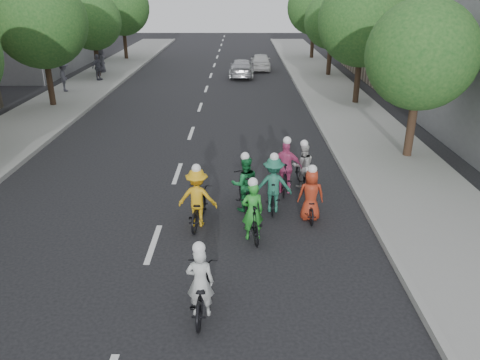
{
  "coord_description": "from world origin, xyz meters",
  "views": [
    {
      "loc": [
        2.31,
        -10.69,
        6.26
      ],
      "look_at": [
        2.27,
        1.98,
        1.0
      ],
      "focal_mm": 35.0,
      "sensor_mm": 36.0,
      "label": 1
    }
  ],
  "objects_px": {
    "cyclist_1": "(245,188)",
    "spectator_1": "(98,67)",
    "cyclist_5": "(252,216)",
    "cyclist_3": "(286,172)",
    "cyclist_2": "(198,202)",
    "follow_car_trail": "(261,61)",
    "cyclist_4": "(310,200)",
    "cyclist_6": "(303,170)",
    "spectator_2": "(101,60)",
    "cyclist_0": "(201,289)",
    "cyclist_7": "(273,188)",
    "follow_car_lead": "(242,68)",
    "spectator_0": "(64,77)"
  },
  "relations": [
    {
      "from": "cyclist_2",
      "to": "cyclist_4",
      "type": "height_order",
      "value": "cyclist_2"
    },
    {
      "from": "cyclist_1",
      "to": "cyclist_5",
      "type": "relative_size",
      "value": 1.12
    },
    {
      "from": "cyclist_3",
      "to": "cyclist_6",
      "type": "bearing_deg",
      "value": -135.01
    },
    {
      "from": "cyclist_6",
      "to": "follow_car_lead",
      "type": "height_order",
      "value": "cyclist_6"
    },
    {
      "from": "cyclist_7",
      "to": "spectator_2",
      "type": "relative_size",
      "value": 1.01
    },
    {
      "from": "cyclist_1",
      "to": "cyclist_4",
      "type": "height_order",
      "value": "cyclist_1"
    },
    {
      "from": "cyclist_4",
      "to": "cyclist_6",
      "type": "bearing_deg",
      "value": -90.39
    },
    {
      "from": "cyclist_6",
      "to": "cyclist_4",
      "type": "bearing_deg",
      "value": 81.1
    },
    {
      "from": "spectator_0",
      "to": "cyclist_4",
      "type": "bearing_deg",
      "value": -158.06
    },
    {
      "from": "cyclist_2",
      "to": "cyclist_5",
      "type": "xyz_separation_m",
      "value": [
        1.51,
        -0.74,
        -0.06
      ]
    },
    {
      "from": "cyclist_4",
      "to": "follow_car_trail",
      "type": "bearing_deg",
      "value": -87.84
    },
    {
      "from": "cyclist_6",
      "to": "cyclist_7",
      "type": "xyz_separation_m",
      "value": [
        -1.1,
        -1.84,
        0.14
      ]
    },
    {
      "from": "cyclist_4",
      "to": "cyclist_3",
      "type": "bearing_deg",
      "value": -73.04
    },
    {
      "from": "cyclist_1",
      "to": "spectator_2",
      "type": "bearing_deg",
      "value": -75.43
    },
    {
      "from": "cyclist_1",
      "to": "cyclist_3",
      "type": "height_order",
      "value": "cyclist_3"
    },
    {
      "from": "cyclist_0",
      "to": "cyclist_2",
      "type": "xyz_separation_m",
      "value": [
        -0.39,
        3.87,
        0.12
      ]
    },
    {
      "from": "cyclist_1",
      "to": "cyclist_5",
      "type": "distance_m",
      "value": 1.74
    },
    {
      "from": "cyclist_2",
      "to": "follow_car_trail",
      "type": "xyz_separation_m",
      "value": [
        2.76,
        26.48,
        -0.01
      ]
    },
    {
      "from": "cyclist_6",
      "to": "cyclist_2",
      "type": "bearing_deg",
      "value": 32.69
    },
    {
      "from": "cyclist_1",
      "to": "follow_car_trail",
      "type": "height_order",
      "value": "cyclist_1"
    },
    {
      "from": "cyclist_0",
      "to": "cyclist_5",
      "type": "xyz_separation_m",
      "value": [
        1.12,
        3.13,
        0.06
      ]
    },
    {
      "from": "cyclist_3",
      "to": "cyclist_5",
      "type": "xyz_separation_m",
      "value": [
        -1.15,
        -3.03,
        -0.08
      ]
    },
    {
      "from": "cyclist_0",
      "to": "spectator_0",
      "type": "bearing_deg",
      "value": -63.04
    },
    {
      "from": "cyclist_6",
      "to": "spectator_1",
      "type": "bearing_deg",
      "value": -64.14
    },
    {
      "from": "cyclist_3",
      "to": "spectator_0",
      "type": "xyz_separation_m",
      "value": [
        -12.45,
        15.12,
        0.37
      ]
    },
    {
      "from": "cyclist_3",
      "to": "follow_car_lead",
      "type": "height_order",
      "value": "cyclist_3"
    },
    {
      "from": "cyclist_0",
      "to": "cyclist_3",
      "type": "relative_size",
      "value": 0.95
    },
    {
      "from": "cyclist_1",
      "to": "cyclist_4",
      "type": "xyz_separation_m",
      "value": [
        1.88,
        -0.61,
        -0.11
      ]
    },
    {
      "from": "spectator_2",
      "to": "follow_car_trail",
      "type": "bearing_deg",
      "value": -81.41
    },
    {
      "from": "cyclist_1",
      "to": "cyclist_5",
      "type": "bearing_deg",
      "value": 86.1
    },
    {
      "from": "follow_car_lead",
      "to": "spectator_1",
      "type": "relative_size",
      "value": 2.45
    },
    {
      "from": "spectator_1",
      "to": "follow_car_lead",
      "type": "bearing_deg",
      "value": -52.42
    },
    {
      "from": "cyclist_0",
      "to": "cyclist_4",
      "type": "relative_size",
      "value": 1.08
    },
    {
      "from": "cyclist_5",
      "to": "spectator_1",
      "type": "distance_m",
      "value": 24.22
    },
    {
      "from": "cyclist_5",
      "to": "follow_car_trail",
      "type": "relative_size",
      "value": 0.45
    },
    {
      "from": "cyclist_2",
      "to": "follow_car_trail",
      "type": "bearing_deg",
      "value": -89.85
    },
    {
      "from": "cyclist_3",
      "to": "follow_car_trail",
      "type": "distance_m",
      "value": 24.19
    },
    {
      "from": "cyclist_1",
      "to": "cyclist_2",
      "type": "relative_size",
      "value": 1.02
    },
    {
      "from": "cyclist_5",
      "to": "cyclist_6",
      "type": "height_order",
      "value": "cyclist_5"
    },
    {
      "from": "cyclist_7",
      "to": "spectator_1",
      "type": "distance_m",
      "value": 23.05
    },
    {
      "from": "cyclist_7",
      "to": "spectator_1",
      "type": "height_order",
      "value": "spectator_1"
    },
    {
      "from": "cyclist_6",
      "to": "follow_car_lead",
      "type": "bearing_deg",
      "value": -91.77
    },
    {
      "from": "cyclist_0",
      "to": "cyclist_7",
      "type": "distance_m",
      "value": 5.1
    },
    {
      "from": "spectator_1",
      "to": "spectator_2",
      "type": "bearing_deg",
      "value": 36.31
    },
    {
      "from": "spectator_2",
      "to": "cyclist_1",
      "type": "bearing_deg",
      "value": -156.13
    },
    {
      "from": "cyclist_1",
      "to": "spectator_1",
      "type": "bearing_deg",
      "value": -73.51
    },
    {
      "from": "cyclist_1",
      "to": "spectator_0",
      "type": "height_order",
      "value": "spectator_0"
    },
    {
      "from": "cyclist_5",
      "to": "follow_car_lead",
      "type": "height_order",
      "value": "cyclist_5"
    },
    {
      "from": "cyclist_1",
      "to": "cyclist_3",
      "type": "bearing_deg",
      "value": -145.79
    },
    {
      "from": "cyclist_2",
      "to": "spectator_2",
      "type": "distance_m",
      "value": 26.23
    }
  ]
}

